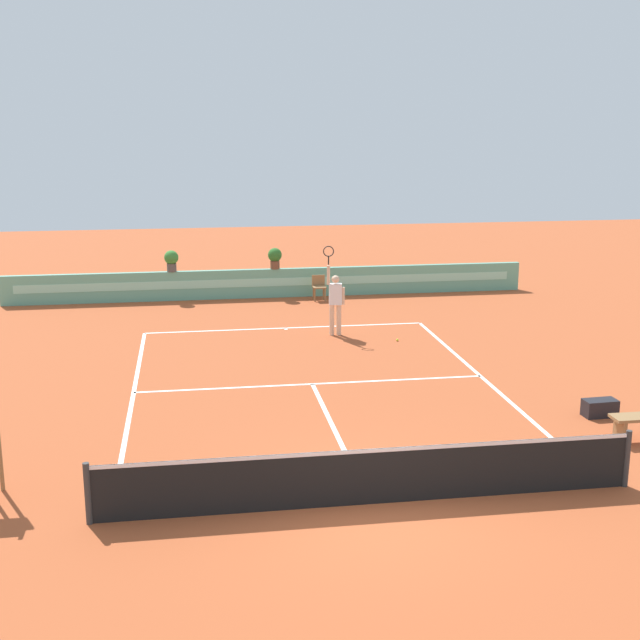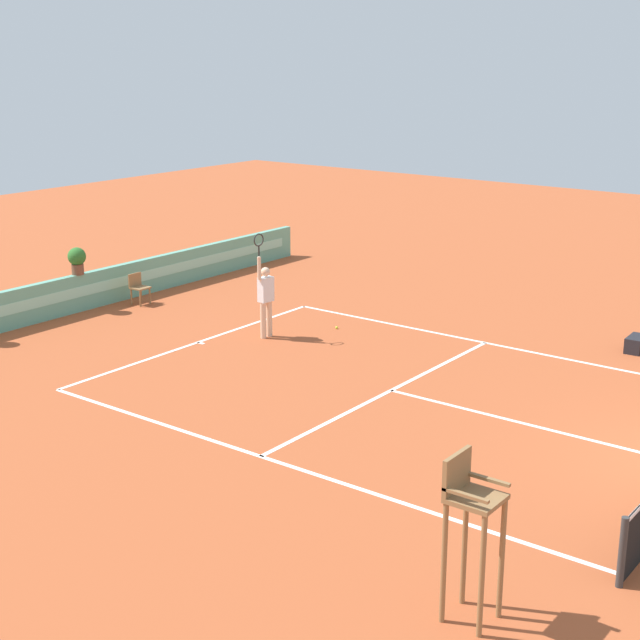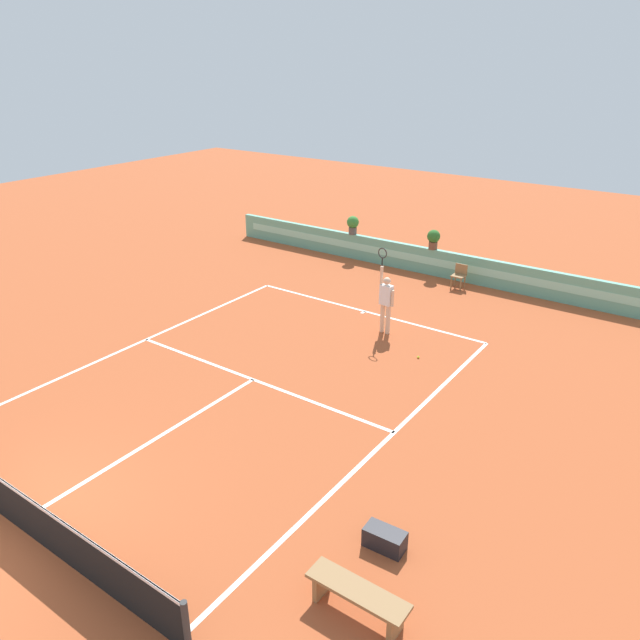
{
  "view_description": "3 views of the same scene",
  "coord_description": "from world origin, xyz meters",
  "px_view_note": "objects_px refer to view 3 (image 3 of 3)",
  "views": [
    {
      "loc": [
        -2.74,
        -12.32,
        6.08
      ],
      "look_at": [
        0.53,
        8.63,
        1.0
      ],
      "focal_mm": 47.46,
      "sensor_mm": 36.0,
      "label": 1
    },
    {
      "loc": [
        -15.5,
        -3.49,
        6.76
      ],
      "look_at": [
        0.53,
        8.63,
        1.0
      ],
      "focal_mm": 53.37,
      "sensor_mm": 36.0,
      "label": 2
    },
    {
      "loc": [
        9.28,
        -3.75,
        7.68
      ],
      "look_at": [
        0.53,
        8.63,
        1.0
      ],
      "focal_mm": 34.17,
      "sensor_mm": 36.0,
      "label": 3
    }
  ],
  "objects_px": {
    "gear_bag": "(385,539)",
    "tennis_ball_near_baseline": "(418,357)",
    "ball_kid_chair": "(459,275)",
    "potted_plant_left": "(353,224)",
    "tennis_player": "(386,300)",
    "bench_courtside": "(357,596)",
    "potted_plant_centre": "(434,238)"
  },
  "relations": [
    {
      "from": "bench_courtside",
      "to": "potted_plant_centre",
      "type": "height_order",
      "value": "potted_plant_centre"
    },
    {
      "from": "potted_plant_centre",
      "to": "potted_plant_left",
      "type": "xyz_separation_m",
      "value": [
        -3.52,
        0.0,
        0.0
      ]
    },
    {
      "from": "bench_courtside",
      "to": "potted_plant_centre",
      "type": "distance_m",
      "value": 15.64
    },
    {
      "from": "bench_courtside",
      "to": "tennis_player",
      "type": "bearing_deg",
      "value": 117.4
    },
    {
      "from": "bench_courtside",
      "to": "potted_plant_centre",
      "type": "xyz_separation_m",
      "value": [
        -5.79,
        14.49,
        1.04
      ]
    },
    {
      "from": "tennis_player",
      "to": "potted_plant_left",
      "type": "xyz_separation_m",
      "value": [
        -4.67,
        5.53,
        0.36
      ]
    },
    {
      "from": "bench_courtside",
      "to": "potted_plant_left",
      "type": "relative_size",
      "value": 2.21
    },
    {
      "from": "tennis_player",
      "to": "gear_bag",
      "type": "bearing_deg",
      "value": -60.29
    },
    {
      "from": "tennis_player",
      "to": "potted_plant_left",
      "type": "bearing_deg",
      "value": 130.19
    },
    {
      "from": "gear_bag",
      "to": "potted_plant_left",
      "type": "distance_m",
      "value": 15.91
    },
    {
      "from": "tennis_ball_near_baseline",
      "to": "tennis_player",
      "type": "bearing_deg",
      "value": 149.5
    },
    {
      "from": "gear_bag",
      "to": "potted_plant_centre",
      "type": "relative_size",
      "value": 0.97
    },
    {
      "from": "tennis_player",
      "to": "potted_plant_centre",
      "type": "bearing_deg",
      "value": 101.76
    },
    {
      "from": "potted_plant_centre",
      "to": "tennis_player",
      "type": "bearing_deg",
      "value": -78.24
    },
    {
      "from": "bench_courtside",
      "to": "tennis_ball_near_baseline",
      "type": "relative_size",
      "value": 23.53
    },
    {
      "from": "tennis_ball_near_baseline",
      "to": "bench_courtside",
      "type": "bearing_deg",
      "value": -69.23
    },
    {
      "from": "ball_kid_chair",
      "to": "potted_plant_centre",
      "type": "relative_size",
      "value": 1.17
    },
    {
      "from": "gear_bag",
      "to": "tennis_ball_near_baseline",
      "type": "relative_size",
      "value": 10.29
    },
    {
      "from": "potted_plant_left",
      "to": "gear_bag",
      "type": "bearing_deg",
      "value": -55.53
    },
    {
      "from": "gear_bag",
      "to": "tennis_ball_near_baseline",
      "type": "bearing_deg",
      "value": 112.26
    },
    {
      "from": "ball_kid_chair",
      "to": "gear_bag",
      "type": "bearing_deg",
      "value": -71.91
    },
    {
      "from": "potted_plant_centre",
      "to": "gear_bag",
      "type": "bearing_deg",
      "value": -67.35
    },
    {
      "from": "ball_kid_chair",
      "to": "gear_bag",
      "type": "height_order",
      "value": "ball_kid_chair"
    },
    {
      "from": "gear_bag",
      "to": "tennis_player",
      "type": "relative_size",
      "value": 0.27
    },
    {
      "from": "tennis_ball_near_baseline",
      "to": "potted_plant_centre",
      "type": "bearing_deg",
      "value": 113.05
    },
    {
      "from": "ball_kid_chair",
      "to": "gear_bag",
      "type": "xyz_separation_m",
      "value": [
        4.03,
        -12.35,
        -0.3
      ]
    },
    {
      "from": "bench_courtside",
      "to": "tennis_player",
      "type": "height_order",
      "value": "tennis_player"
    },
    {
      "from": "tennis_player",
      "to": "potted_plant_left",
      "type": "relative_size",
      "value": 3.57
    },
    {
      "from": "ball_kid_chair",
      "to": "potted_plant_left",
      "type": "relative_size",
      "value": 1.17
    },
    {
      "from": "bench_courtside",
      "to": "ball_kid_chair",
      "type": "bearing_deg",
      "value": 107.63
    },
    {
      "from": "ball_kid_chair",
      "to": "potted_plant_left",
      "type": "bearing_deg",
      "value": 171.58
    },
    {
      "from": "tennis_ball_near_baseline",
      "to": "gear_bag",
      "type": "bearing_deg",
      "value": -67.74
    }
  ]
}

